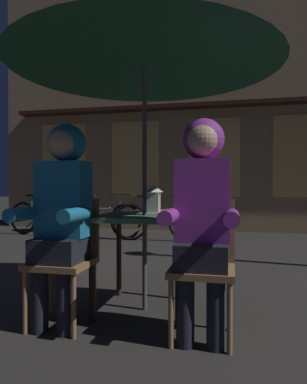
# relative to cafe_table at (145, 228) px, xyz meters

# --- Properties ---
(ground_plane) EXTENTS (60.00, 60.00, 0.00)m
(ground_plane) POSITION_rel_cafe_table_xyz_m (0.00, 0.00, -0.64)
(ground_plane) COLOR #2D2B28
(cafe_table) EXTENTS (0.72, 0.72, 0.74)m
(cafe_table) POSITION_rel_cafe_table_xyz_m (0.00, 0.00, 0.00)
(cafe_table) COLOR #42664C
(cafe_table) RESTS_ON ground_plane
(patio_umbrella) EXTENTS (2.10, 2.10, 2.31)m
(patio_umbrella) POSITION_rel_cafe_table_xyz_m (0.00, 0.00, 1.42)
(patio_umbrella) COLOR #4C4C51
(patio_umbrella) RESTS_ON ground_plane
(lantern) EXTENTS (0.11, 0.11, 0.23)m
(lantern) POSITION_rel_cafe_table_xyz_m (0.07, -0.01, 0.22)
(lantern) COLOR white
(lantern) RESTS_ON cafe_table
(chair_left) EXTENTS (0.40, 0.40, 0.87)m
(chair_left) POSITION_rel_cafe_table_xyz_m (-0.48, -0.37, -0.15)
(chair_left) COLOR olive
(chair_left) RESTS_ON ground_plane
(chair_right) EXTENTS (0.40, 0.40, 0.87)m
(chair_right) POSITION_rel_cafe_table_xyz_m (0.48, -0.37, -0.15)
(chair_right) COLOR olive
(chair_right) RESTS_ON ground_plane
(person_left_hooded) EXTENTS (0.45, 0.56, 1.40)m
(person_left_hooded) POSITION_rel_cafe_table_xyz_m (-0.48, -0.43, 0.21)
(person_left_hooded) COLOR black
(person_left_hooded) RESTS_ON ground_plane
(person_right_hooded) EXTENTS (0.45, 0.56, 1.40)m
(person_right_hooded) POSITION_rel_cafe_table_xyz_m (0.48, -0.43, 0.21)
(person_right_hooded) COLOR black
(person_right_hooded) RESTS_ON ground_plane
(shopfront_building) EXTENTS (10.00, 0.93, 6.20)m
(shopfront_building) POSITION_rel_cafe_table_xyz_m (0.29, 5.40, 2.45)
(shopfront_building) COLOR #937A56
(shopfront_building) RESTS_ON ground_plane
(bicycle_nearest) EXTENTS (1.66, 0.36, 0.84)m
(bicycle_nearest) POSITION_rel_cafe_table_xyz_m (-2.99, 3.70, -0.29)
(bicycle_nearest) COLOR black
(bicycle_nearest) RESTS_ON ground_plane
(bicycle_second) EXTENTS (1.64, 0.45, 0.84)m
(bicycle_second) POSITION_rel_cafe_table_xyz_m (-1.74, 3.70, -0.29)
(bicycle_second) COLOR black
(bicycle_second) RESTS_ON ground_plane
(bicycle_third) EXTENTS (1.68, 0.09, 0.84)m
(bicycle_third) POSITION_rel_cafe_table_xyz_m (-0.62, 3.50, -0.29)
(bicycle_third) COLOR black
(bicycle_third) RESTS_ON ground_plane
(book) EXTENTS (0.22, 0.17, 0.02)m
(book) POSITION_rel_cafe_table_xyz_m (0.15, 0.13, 0.11)
(book) COLOR olive
(book) RESTS_ON cafe_table
(potted_plant) EXTENTS (0.60, 0.60, 0.92)m
(potted_plant) POSITION_rel_cafe_table_xyz_m (-3.12, 4.35, -0.09)
(potted_plant) COLOR brown
(potted_plant) RESTS_ON ground_plane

